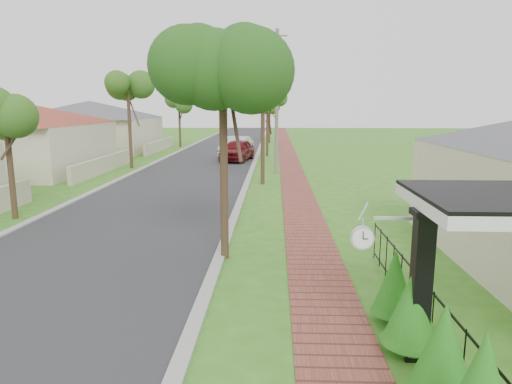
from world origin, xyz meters
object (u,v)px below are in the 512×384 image
(utility_pole, at_px, (277,102))
(station_clock, at_px, (365,236))
(near_tree, at_px, (223,79))
(parked_car_red, at_px, (237,150))
(porch_post, at_px, (420,293))
(parked_car_white, at_px, (236,147))

(utility_pole, relative_size, station_clock, 8.15)
(near_tree, distance_m, utility_pole, 16.22)
(parked_car_red, distance_m, near_tree, 23.00)
(porch_post, height_order, parked_car_white, porch_post)
(parked_car_white, bearing_deg, near_tree, -75.70)
(porch_post, distance_m, parked_car_white, 30.50)
(parked_car_red, xyz_separation_m, utility_pole, (2.95, -6.45, 3.55))
(parked_car_white, xyz_separation_m, utility_pole, (3.23, -8.99, 3.53))
(parked_car_red, height_order, station_clock, station_clock)
(porch_post, relative_size, parked_car_white, 0.50)
(station_clock, bearing_deg, near_tree, 123.00)
(porch_post, relative_size, near_tree, 0.42)
(porch_post, relative_size, station_clock, 2.39)
(near_tree, bearing_deg, porch_post, -52.30)
(near_tree, height_order, station_clock, near_tree)
(parked_car_white, bearing_deg, station_clock, -70.79)
(parked_car_red, xyz_separation_m, parked_car_white, (-0.28, 2.54, 0.02))
(porch_post, xyz_separation_m, near_tree, (-3.75, 4.85, 3.69))
(porch_post, bearing_deg, parked_car_red, 100.87)
(porch_post, height_order, near_tree, near_tree)
(porch_post, xyz_separation_m, parked_car_red, (-5.27, 27.45, -0.31))
(parked_car_white, xyz_separation_m, near_tree, (1.80, -25.14, 3.98))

